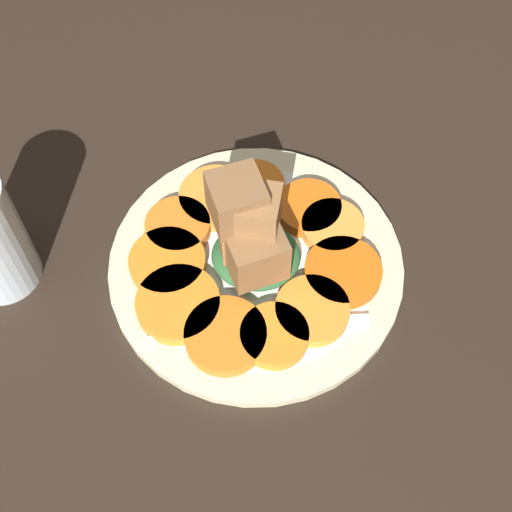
% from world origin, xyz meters
% --- Properties ---
extents(table_slab, '(1.20, 1.20, 0.02)m').
position_xyz_m(table_slab, '(0.00, 0.00, 0.01)').
color(table_slab, black).
rests_on(table_slab, ground).
extents(plate, '(0.27, 0.27, 0.01)m').
position_xyz_m(plate, '(0.00, 0.00, 0.03)').
color(plate, beige).
rests_on(plate, table_slab).
extents(carrot_slice_0, '(0.06, 0.06, 0.01)m').
position_xyz_m(carrot_slice_0, '(-0.08, 0.03, 0.04)').
color(carrot_slice_0, orange).
rests_on(carrot_slice_0, plate).
extents(carrot_slice_1, '(0.07, 0.07, 0.01)m').
position_xyz_m(carrot_slice_1, '(-0.08, -0.01, 0.04)').
color(carrot_slice_1, orange).
rests_on(carrot_slice_1, plate).
extents(carrot_slice_2, '(0.07, 0.07, 0.01)m').
position_xyz_m(carrot_slice_2, '(-0.06, -0.05, 0.04)').
color(carrot_slice_2, orange).
rests_on(carrot_slice_2, plate).
extents(carrot_slice_3, '(0.07, 0.07, 0.01)m').
position_xyz_m(carrot_slice_3, '(-0.02, -0.08, 0.04)').
color(carrot_slice_3, orange).
rests_on(carrot_slice_3, plate).
extents(carrot_slice_4, '(0.06, 0.06, 0.01)m').
position_xyz_m(carrot_slice_4, '(0.02, -0.08, 0.04)').
color(carrot_slice_4, orange).
rests_on(carrot_slice_4, plate).
extents(carrot_slice_5, '(0.07, 0.07, 0.01)m').
position_xyz_m(carrot_slice_5, '(0.05, -0.05, 0.04)').
color(carrot_slice_5, orange).
rests_on(carrot_slice_5, plate).
extents(carrot_slice_6, '(0.07, 0.07, 0.01)m').
position_xyz_m(carrot_slice_6, '(0.08, -0.01, 0.04)').
color(carrot_slice_6, '#D56013').
rests_on(carrot_slice_6, plate).
extents(carrot_slice_7, '(0.06, 0.06, 0.01)m').
position_xyz_m(carrot_slice_7, '(0.07, 0.04, 0.04)').
color(carrot_slice_7, orange).
rests_on(carrot_slice_7, plate).
extents(carrot_slice_8, '(0.06, 0.06, 0.01)m').
position_xyz_m(carrot_slice_8, '(0.05, 0.06, 0.04)').
color(carrot_slice_8, '#D66115').
rests_on(carrot_slice_8, plate).
extents(carrot_slice_9, '(0.06, 0.06, 0.01)m').
position_xyz_m(carrot_slice_9, '(-0.01, 0.08, 0.04)').
color(carrot_slice_9, orange).
rests_on(carrot_slice_9, plate).
extents(carrot_slice_10, '(0.07, 0.07, 0.01)m').
position_xyz_m(carrot_slice_10, '(-0.04, 0.06, 0.04)').
color(carrot_slice_10, orange).
rests_on(carrot_slice_10, plate).
extents(center_pile, '(0.09, 0.08, 0.11)m').
position_xyz_m(center_pile, '(-0.00, -0.00, 0.08)').
color(center_pile, '#2D6033').
rests_on(center_pile, plate).
extents(fork, '(0.19, 0.04, 0.00)m').
position_xyz_m(fork, '(0.00, -0.06, 0.03)').
color(fork, silver).
rests_on(fork, plate).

